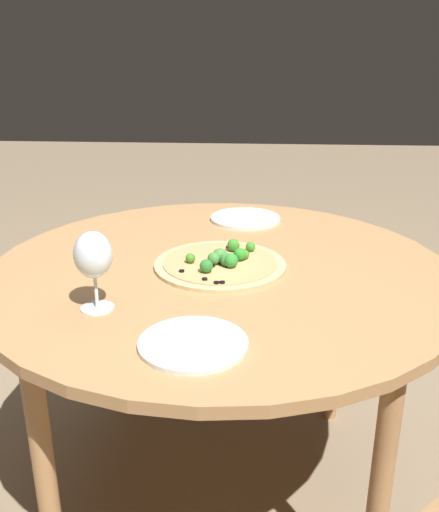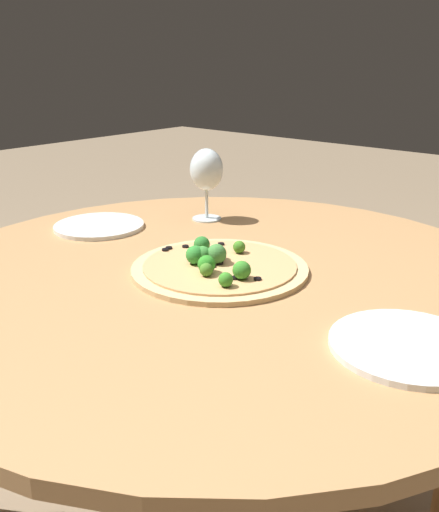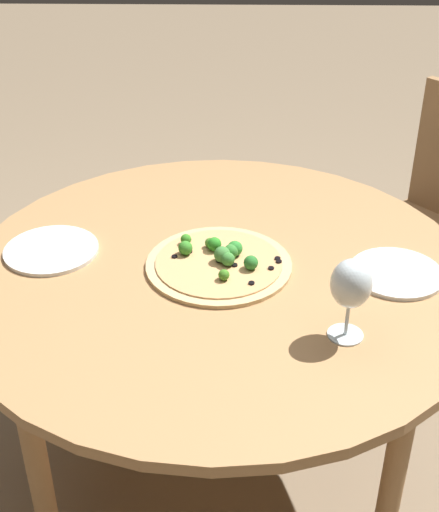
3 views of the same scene
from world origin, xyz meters
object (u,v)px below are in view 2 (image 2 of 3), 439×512
at_px(plate_near, 99,226).
at_px(plate_far, 409,346).
at_px(wine_glass, 206,171).
at_px(pizza, 218,265).

relative_size(plate_near, plate_far, 0.94).
distance_m(wine_glass, plate_near, 0.30).
relative_size(wine_glass, plate_near, 0.84).
height_order(plate_near, plate_far, same).
height_order(pizza, wine_glass, wine_glass).
height_order(wine_glass, plate_far, wine_glass).
distance_m(plate_near, plate_far, 0.83).
height_order(pizza, plate_far, pizza).
relative_size(wine_glass, plate_far, 0.79).
relative_size(pizza, plate_far, 1.51).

